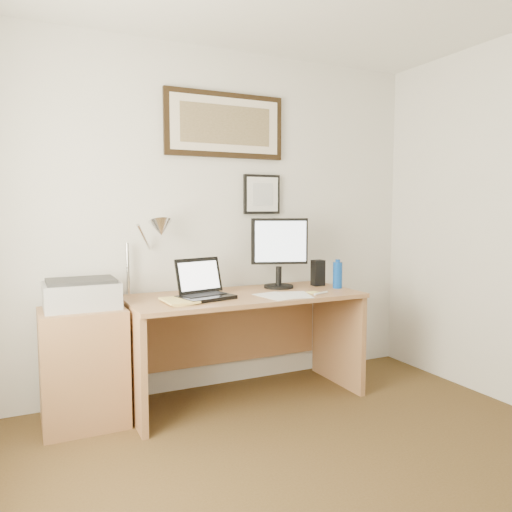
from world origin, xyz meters
TOP-DOWN VIEW (x-y plane):
  - wall_back at (0.00, 2.00)m, footprint 3.50×0.02m
  - side_cabinet at (-0.92, 1.68)m, footprint 0.50×0.40m
  - water_bottle at (0.88, 1.57)m, footprint 0.07×0.07m
  - bottle_cap at (0.88, 1.57)m, footprint 0.04×0.04m
  - speaker at (0.82, 1.74)m, footprint 0.09×0.08m
  - paper_sheet_a at (0.31, 1.47)m, footprint 0.26×0.33m
  - paper_sheet_b at (0.44, 1.44)m, footprint 0.27×0.33m
  - sticky_pad at (0.60, 1.45)m, footprint 0.08×0.08m
  - marker_pen at (0.62, 1.40)m, footprint 0.14×0.06m
  - book at (-0.45, 1.52)m, footprint 0.20×0.27m
  - desk at (0.15, 1.72)m, footprint 1.60×0.70m
  - laptop at (-0.16, 1.61)m, footprint 0.39×0.37m
  - lcd_monitor at (0.49, 1.77)m, footprint 0.41×0.22m
  - printer at (-0.91, 1.71)m, footprint 0.44×0.34m
  - desk_lamp at (-0.41, 1.81)m, footprint 0.29×0.27m
  - picture_large at (0.15, 1.97)m, footprint 0.92×0.04m
  - picture_small at (0.45, 1.97)m, footprint 0.30×0.03m

SIDE VIEW (x-z plane):
  - side_cabinet at x=-0.92m, z-range 0.00..0.73m
  - desk at x=0.15m, z-range 0.14..0.89m
  - paper_sheet_a at x=0.31m, z-range 0.75..0.75m
  - paper_sheet_b at x=0.44m, z-range 0.75..0.75m
  - sticky_pad at x=0.60m, z-range 0.75..0.76m
  - marker_pen at x=0.62m, z-range 0.75..0.77m
  - book at x=-0.45m, z-range 0.75..0.77m
  - laptop at x=-0.16m, z-range 0.68..0.94m
  - printer at x=-0.91m, z-range 0.73..0.91m
  - water_bottle at x=0.88m, z-range 0.75..0.95m
  - speaker at x=0.82m, z-range 0.75..0.95m
  - bottle_cap at x=0.88m, z-range 0.95..0.97m
  - lcd_monitor at x=0.49m, z-range 0.78..1.30m
  - desk_lamp at x=-0.41m, z-range 0.92..1.45m
  - wall_back at x=0.00m, z-range 0.00..2.50m
  - picture_small at x=0.45m, z-range 1.30..1.60m
  - picture_large at x=0.15m, z-range 1.72..2.19m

